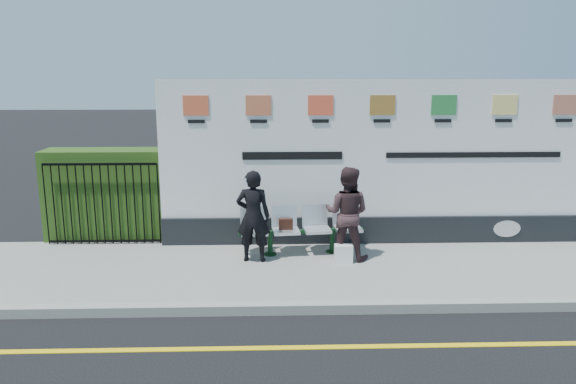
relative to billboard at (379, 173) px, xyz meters
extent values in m
plane|color=black|center=(-0.50, -3.85, -1.42)|extent=(80.00, 80.00, 0.00)
cube|color=gray|center=(-0.50, -1.35, -1.36)|extent=(14.00, 3.00, 0.12)
cube|color=gray|center=(-0.50, -2.85, -1.35)|extent=(14.00, 0.18, 0.14)
cube|color=yellow|center=(-0.50, -3.85, -1.42)|extent=(14.00, 0.10, 0.01)
cube|color=black|center=(0.00, 0.00, -1.05)|extent=(8.00, 0.30, 0.50)
cube|color=white|center=(0.00, 0.00, 0.45)|extent=(8.00, 0.14, 2.50)
cube|color=#2B4C16|center=(-5.08, 0.45, -0.45)|extent=(2.35, 0.70, 1.70)
imported|color=black|center=(-2.29, -1.01, -0.52)|extent=(0.60, 0.43, 1.56)
imported|color=#362326|center=(-0.71, -0.92, -0.51)|extent=(0.93, 0.84, 1.59)
cube|color=black|center=(-1.73, -0.69, -0.75)|extent=(0.25, 0.11, 0.19)
cube|color=white|center=(-0.78, -1.14, -1.15)|extent=(0.30, 0.18, 0.30)
camera|label=1|loc=(-1.98, -10.06, 1.90)|focal=35.00mm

